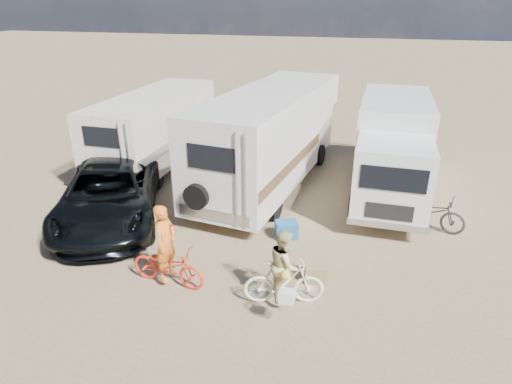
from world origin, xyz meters
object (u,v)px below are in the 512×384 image
(rv_left, at_px, (155,132))
(rider_man, at_px, (166,250))
(cooler, at_px, (286,230))
(rider_woman, at_px, (284,272))
(rv_main, at_px, (270,139))
(dark_suv, at_px, (109,193))
(box_truck, at_px, (392,150))
(bike_man, at_px, (168,266))
(crate, at_px, (316,272))
(bike_parked, at_px, (429,211))
(bike_woman, at_px, (284,282))

(rv_left, bearing_deg, rider_man, -61.52)
(rv_left, relative_size, cooler, 11.64)
(rider_woman, bearing_deg, rv_main, 1.06)
(dark_suv, relative_size, rider_man, 3.22)
(rv_main, distance_m, box_truck, 3.86)
(rider_man, relative_size, rider_woman, 1.14)
(bike_man, distance_m, cooler, 3.42)
(crate, bearing_deg, rv_left, 140.40)
(rv_left, distance_m, dark_suv, 4.32)
(rv_main, relative_size, rv_left, 1.24)
(box_truck, bearing_deg, cooler, -124.25)
(rider_man, height_order, cooler, rider_man)
(box_truck, bearing_deg, bike_man, -125.45)
(dark_suv, distance_m, crate, 6.27)
(rv_left, bearing_deg, bike_man, -61.52)
(rider_man, bearing_deg, bike_parked, -47.69)
(rider_man, bearing_deg, crate, -66.20)
(bike_woman, height_order, rider_woman, rider_woman)
(bike_parked, distance_m, crate, 4.17)
(rv_left, bearing_deg, rider_woman, -47.13)
(bike_man, height_order, bike_woman, bike_woman)
(rv_left, height_order, bike_man, rv_left)
(bike_man, relative_size, bike_parked, 0.91)
(rider_woman, bearing_deg, dark_suv, 51.01)
(bike_parked, bearing_deg, rider_woman, 163.39)
(rider_man, height_order, bike_parked, rider_man)
(bike_parked, bearing_deg, rv_left, 95.32)
(bike_man, relative_size, rider_woman, 1.16)
(rv_main, relative_size, rider_woman, 5.39)
(box_truck, distance_m, bike_parked, 2.56)
(box_truck, bearing_deg, bike_parked, -62.44)
(rv_main, height_order, rider_woman, rv_main)
(box_truck, bearing_deg, rv_left, 178.41)
(rider_man, xyz_separation_m, cooler, (2.06, 2.71, -0.64))
(rider_woman, relative_size, crate, 3.06)
(cooler, relative_size, crate, 1.14)
(dark_suv, xyz_separation_m, rider_woman, (5.56, -2.42, -0.02))
(cooler, bearing_deg, dark_suv, 159.99)
(box_truck, xyz_separation_m, rider_man, (-4.60, -6.41, -0.60))
(bike_man, bearing_deg, dark_suv, 55.73)
(rv_left, xyz_separation_m, box_truck, (8.30, -0.27, 0.12))
(crate, bearing_deg, dark_suv, 166.94)
(box_truck, height_order, bike_woman, box_truck)
(dark_suv, height_order, cooler, dark_suv)
(rv_left, relative_size, rider_man, 3.80)
(rider_man, bearing_deg, cooler, -32.07)
(box_truck, bearing_deg, rider_man, -125.45)
(rider_man, xyz_separation_m, bike_parked, (5.69, 4.30, -0.36))
(bike_parked, bearing_deg, crate, 161.05)
(rider_man, relative_size, crate, 3.50)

